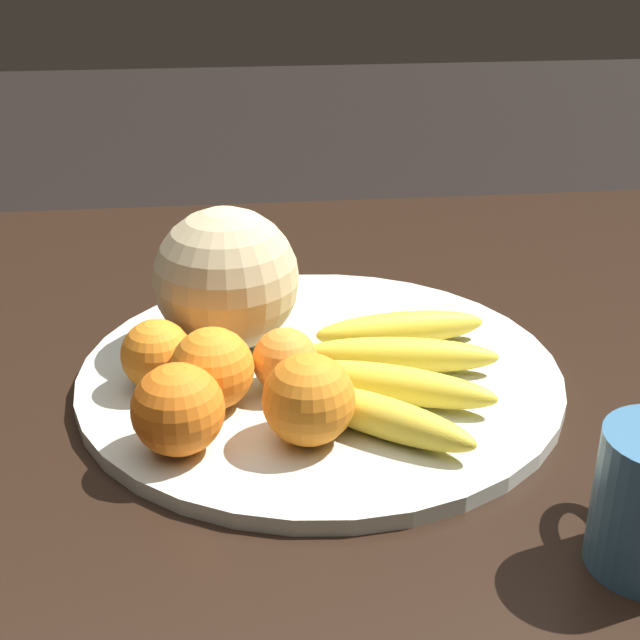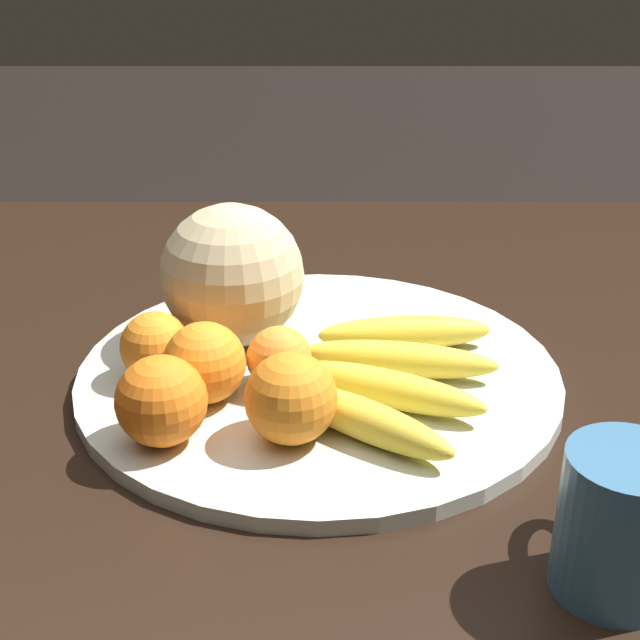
{
  "view_description": "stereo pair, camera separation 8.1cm",
  "coord_description": "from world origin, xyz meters",
  "px_view_note": "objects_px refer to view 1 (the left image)",
  "views": [
    {
      "loc": [
        -0.12,
        -0.79,
        1.19
      ],
      "look_at": [
        -0.04,
        -0.06,
        0.83
      ],
      "focal_mm": 50.0,
      "sensor_mm": 36.0,
      "label": 1
    },
    {
      "loc": [
        -0.04,
        -0.79,
        1.19
      ],
      "look_at": [
        -0.04,
        -0.06,
        0.83
      ],
      "focal_mm": 50.0,
      "sensor_mm": 36.0,
      "label": 2
    }
  ],
  "objects_px": {
    "fruit_bowl": "(320,374)",
    "orange_back_right": "(157,355)",
    "orange_front_left": "(212,369)",
    "orange_front_right": "(309,400)",
    "banana_bunch": "(393,369)",
    "orange_back_left": "(285,360)",
    "melon": "(226,280)",
    "orange_mid_center": "(178,410)",
    "kitchen_table": "(355,431)"
  },
  "relations": [
    {
      "from": "orange_front_right",
      "to": "orange_back_right",
      "type": "distance_m",
      "value": 0.16
    },
    {
      "from": "orange_mid_center",
      "to": "melon",
      "type": "bearing_deg",
      "value": 76.71
    },
    {
      "from": "kitchen_table",
      "to": "orange_back_left",
      "type": "distance_m",
      "value": 0.19
    },
    {
      "from": "melon",
      "to": "orange_front_left",
      "type": "distance_m",
      "value": 0.12
    },
    {
      "from": "orange_front_right",
      "to": "orange_back_left",
      "type": "xyz_separation_m",
      "value": [
        -0.01,
        0.08,
        -0.01
      ]
    },
    {
      "from": "melon",
      "to": "orange_back_right",
      "type": "xyz_separation_m",
      "value": [
        -0.06,
        -0.07,
        -0.04
      ]
    },
    {
      "from": "banana_bunch",
      "to": "orange_back_left",
      "type": "height_order",
      "value": "orange_back_left"
    },
    {
      "from": "fruit_bowl",
      "to": "orange_mid_center",
      "type": "relative_size",
      "value": 6.05
    },
    {
      "from": "fruit_bowl",
      "to": "orange_back_right",
      "type": "relative_size",
      "value": 7.01
    },
    {
      "from": "banana_bunch",
      "to": "orange_front_right",
      "type": "distance_m",
      "value": 0.12
    },
    {
      "from": "orange_front_left",
      "to": "orange_back_left",
      "type": "height_order",
      "value": "orange_front_left"
    },
    {
      "from": "banana_bunch",
      "to": "orange_back_right",
      "type": "bearing_deg",
      "value": -169.68
    },
    {
      "from": "banana_bunch",
      "to": "orange_mid_center",
      "type": "distance_m",
      "value": 0.2
    },
    {
      "from": "orange_back_left",
      "to": "orange_front_left",
      "type": "bearing_deg",
      "value": -162.15
    },
    {
      "from": "orange_front_left",
      "to": "orange_front_right",
      "type": "relative_size",
      "value": 0.95
    },
    {
      "from": "orange_front_right",
      "to": "orange_back_left",
      "type": "bearing_deg",
      "value": 98.82
    },
    {
      "from": "orange_back_left",
      "to": "fruit_bowl",
      "type": "bearing_deg",
      "value": 45.49
    },
    {
      "from": "orange_front_left",
      "to": "orange_mid_center",
      "type": "bearing_deg",
      "value": -112.23
    },
    {
      "from": "orange_front_left",
      "to": "banana_bunch",
      "type": "bearing_deg",
      "value": 5.54
    },
    {
      "from": "orange_front_right",
      "to": "fruit_bowl",
      "type": "bearing_deg",
      "value": 79.44
    },
    {
      "from": "melon",
      "to": "orange_mid_center",
      "type": "relative_size",
      "value": 1.87
    },
    {
      "from": "orange_mid_center",
      "to": "kitchen_table",
      "type": "bearing_deg",
      "value": 46.81
    },
    {
      "from": "melon",
      "to": "orange_mid_center",
      "type": "height_order",
      "value": "melon"
    },
    {
      "from": "fruit_bowl",
      "to": "orange_back_right",
      "type": "xyz_separation_m",
      "value": [
        -0.15,
        -0.02,
        0.04
      ]
    },
    {
      "from": "kitchen_table",
      "to": "orange_back_left",
      "type": "xyz_separation_m",
      "value": [
        -0.08,
        -0.09,
        0.14
      ]
    },
    {
      "from": "banana_bunch",
      "to": "kitchen_table",
      "type": "bearing_deg",
      "value": 116.63
    },
    {
      "from": "kitchen_table",
      "to": "banana_bunch",
      "type": "distance_m",
      "value": 0.16
    },
    {
      "from": "orange_mid_center",
      "to": "banana_bunch",
      "type": "bearing_deg",
      "value": 23.51
    },
    {
      "from": "orange_front_right",
      "to": "kitchen_table",
      "type": "bearing_deg",
      "value": 69.68
    },
    {
      "from": "melon",
      "to": "orange_mid_center",
      "type": "bearing_deg",
      "value": -103.29
    },
    {
      "from": "banana_bunch",
      "to": "orange_mid_center",
      "type": "bearing_deg",
      "value": -140.0
    },
    {
      "from": "orange_front_left",
      "to": "orange_back_right",
      "type": "height_order",
      "value": "orange_front_left"
    },
    {
      "from": "orange_front_left",
      "to": "orange_front_right",
      "type": "height_order",
      "value": "orange_front_right"
    },
    {
      "from": "orange_back_left",
      "to": "orange_back_right",
      "type": "bearing_deg",
      "value": 171.15
    },
    {
      "from": "banana_bunch",
      "to": "orange_front_left",
      "type": "xyz_separation_m",
      "value": [
        -0.16,
        -0.02,
        0.02
      ]
    },
    {
      "from": "fruit_bowl",
      "to": "melon",
      "type": "xyz_separation_m",
      "value": [
        -0.08,
        0.06,
        0.08
      ]
    },
    {
      "from": "orange_front_right",
      "to": "orange_mid_center",
      "type": "bearing_deg",
      "value": -178.34
    },
    {
      "from": "fruit_bowl",
      "to": "melon",
      "type": "height_order",
      "value": "melon"
    },
    {
      "from": "melon",
      "to": "orange_front_right",
      "type": "distance_m",
      "value": 0.19
    },
    {
      "from": "melon",
      "to": "orange_back_left",
      "type": "xyz_separation_m",
      "value": [
        0.05,
        -0.09,
        -0.04
      ]
    },
    {
      "from": "banana_bunch",
      "to": "fruit_bowl",
      "type": "bearing_deg",
      "value": 162.81
    },
    {
      "from": "melon",
      "to": "orange_back_left",
      "type": "height_order",
      "value": "melon"
    },
    {
      "from": "orange_mid_center",
      "to": "fruit_bowl",
      "type": "bearing_deg",
      "value": 44.15
    },
    {
      "from": "melon",
      "to": "banana_bunch",
      "type": "relative_size",
      "value": 0.57
    },
    {
      "from": "orange_mid_center",
      "to": "orange_back_right",
      "type": "distance_m",
      "value": 0.11
    },
    {
      "from": "orange_front_right",
      "to": "orange_back_right",
      "type": "relative_size",
      "value": 1.17
    },
    {
      "from": "fruit_bowl",
      "to": "orange_front_left",
      "type": "distance_m",
      "value": 0.12
    },
    {
      "from": "orange_front_right",
      "to": "orange_back_left",
      "type": "relative_size",
      "value": 1.29
    },
    {
      "from": "orange_front_right",
      "to": "melon",
      "type": "bearing_deg",
      "value": 109.39
    },
    {
      "from": "orange_front_left",
      "to": "orange_front_right",
      "type": "distance_m",
      "value": 0.1
    }
  ]
}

